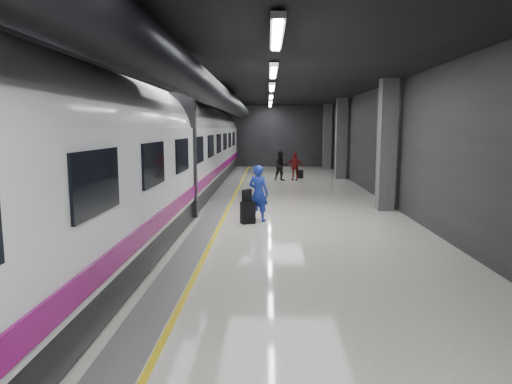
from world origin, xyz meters
TOP-DOWN VIEW (x-y plane):
  - ground at (0.00, 0.00)m, footprint 40.00×40.00m
  - platform_hall at (-0.29, 0.96)m, footprint 10.02×40.02m
  - train at (-3.25, -0.00)m, footprint 3.05×38.00m
  - traveler_main at (0.17, -0.04)m, footprint 0.75×0.64m
  - suitcase_main at (-0.14, -0.43)m, footprint 0.48×0.40m
  - shoulder_bag at (-0.17, -0.41)m, footprint 0.31×0.27m
  - traveler_far_a at (1.18, 10.78)m, footprint 0.92×0.81m
  - traveler_far_b at (1.93, 11.12)m, footprint 0.94×0.55m
  - suitcase_far at (2.32, 12.06)m, footprint 0.35×0.26m

SIDE VIEW (x-z plane):
  - ground at x=0.00m, z-range 0.00..0.00m
  - suitcase_far at x=2.32m, z-range 0.00..0.47m
  - suitcase_main at x=-0.14m, z-range 0.00..0.66m
  - traveler_far_b at x=1.93m, z-range 0.00..1.51m
  - traveler_far_a at x=1.18m, z-range 0.00..1.60m
  - shoulder_bag at x=-0.17m, z-range 0.66..1.03m
  - traveler_main at x=0.17m, z-range 0.00..1.73m
  - train at x=-3.25m, z-range 0.04..4.09m
  - platform_hall at x=-0.29m, z-range 1.28..5.79m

